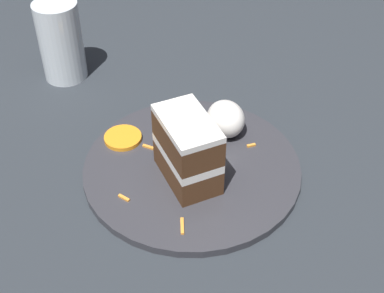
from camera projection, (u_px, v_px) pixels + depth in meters
ground_plane at (207, 178)px, 0.79m from camera, size 6.00×6.00×0.00m
dining_table at (207, 169)px, 0.78m from camera, size 1.39×1.17×0.04m
plate at (192, 168)px, 0.74m from camera, size 0.30×0.30×0.01m
cake_slice at (187, 150)px, 0.69m from camera, size 0.10×0.06×0.10m
cream_dollop at (226, 119)px, 0.77m from camera, size 0.06×0.05×0.05m
orange_garnish at (123, 138)px, 0.78m from camera, size 0.05×0.05×0.01m
carrot_shreds_scatter at (170, 167)px, 0.73m from camera, size 0.19×0.21×0.00m
drinking_glass at (62, 46)px, 0.89m from camera, size 0.07×0.07×0.13m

